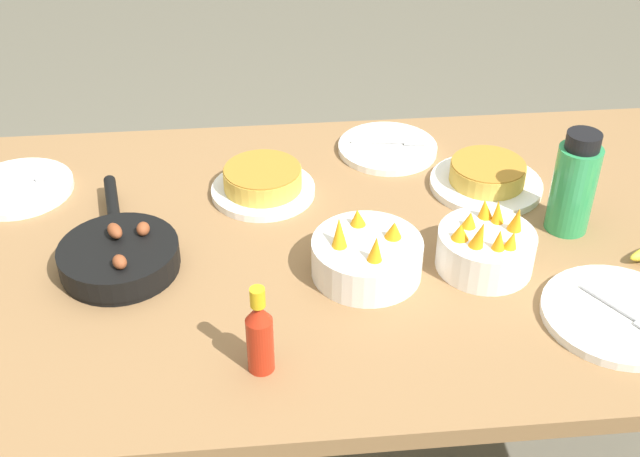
% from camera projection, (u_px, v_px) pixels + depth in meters
% --- Properties ---
extents(dining_table, '(1.77, 0.96, 0.73)m').
position_uv_depth(dining_table, '(320.00, 276.00, 1.59)').
color(dining_table, olive).
rests_on(dining_table, ground_plane).
extents(skillet, '(0.22, 0.36, 0.08)m').
position_uv_depth(skillet, '(119.00, 255.00, 1.46)').
color(skillet, black).
rests_on(skillet, dining_table).
extents(frittata_plate_center, '(0.22, 0.22, 0.06)m').
position_uv_depth(frittata_plate_center, '(263.00, 183.00, 1.66)').
color(frittata_plate_center, white).
rests_on(frittata_plate_center, dining_table).
extents(frittata_plate_side, '(0.24, 0.24, 0.06)m').
position_uv_depth(frittata_plate_side, '(487.00, 178.00, 1.68)').
color(frittata_plate_side, white).
rests_on(frittata_plate_side, dining_table).
extents(empty_plate_near_front, '(0.26, 0.26, 0.02)m').
position_uv_depth(empty_plate_near_front, '(618.00, 315.00, 1.35)').
color(empty_plate_near_front, white).
rests_on(empty_plate_near_front, dining_table).
extents(empty_plate_far_right, '(0.22, 0.22, 0.02)m').
position_uv_depth(empty_plate_far_right, '(388.00, 148.00, 1.82)').
color(empty_plate_far_right, white).
rests_on(empty_plate_far_right, dining_table).
extents(empty_plate_mid_edge, '(0.22, 0.22, 0.02)m').
position_uv_depth(empty_plate_mid_edge, '(19.00, 188.00, 1.68)').
color(empty_plate_mid_edge, white).
rests_on(empty_plate_mid_edge, dining_table).
extents(fruit_bowl_mango, '(0.18, 0.18, 0.13)m').
position_uv_depth(fruit_bowl_mango, '(486.00, 247.00, 1.45)').
color(fruit_bowl_mango, white).
rests_on(fruit_bowl_mango, dining_table).
extents(fruit_bowl_citrus, '(0.20, 0.20, 0.12)m').
position_uv_depth(fruit_bowl_citrus, '(367.00, 256.00, 1.44)').
color(fruit_bowl_citrus, white).
rests_on(fruit_bowl_citrus, dining_table).
extents(water_bottle, '(0.08, 0.08, 0.21)m').
position_uv_depth(water_bottle, '(574.00, 184.00, 1.52)').
color(water_bottle, '#2D9351').
rests_on(water_bottle, dining_table).
extents(hot_sauce_bottle, '(0.04, 0.04, 0.16)m').
position_uv_depth(hot_sauce_bottle, '(260.00, 335.00, 1.22)').
color(hot_sauce_bottle, '#B72814').
rests_on(hot_sauce_bottle, dining_table).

